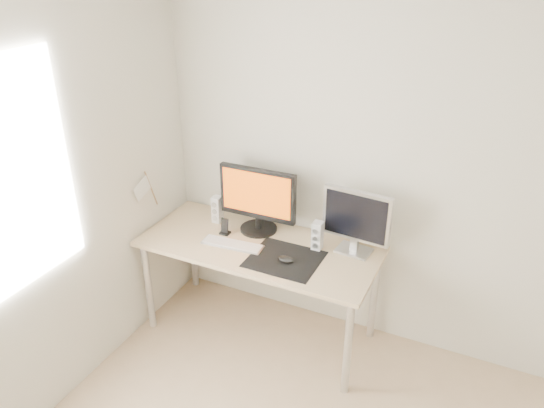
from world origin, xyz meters
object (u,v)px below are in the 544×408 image
(phone_dock, at_px, (225,229))
(keyboard, at_px, (232,244))
(mouse, at_px, (286,259))
(desk, at_px, (259,254))
(speaker_right, at_px, (317,236))
(main_monitor, at_px, (258,198))
(second_monitor, at_px, (356,219))
(speaker_left, at_px, (217,209))

(phone_dock, bearing_deg, keyboard, -42.84)
(mouse, xyz_separation_m, desk, (-0.25, 0.12, -0.10))
(mouse, xyz_separation_m, phone_dock, (-0.53, 0.15, 0.01))
(mouse, bearing_deg, speaker_right, 64.05)
(keyboard, bearing_deg, phone_dock, 137.16)
(speaker_right, height_order, phone_dock, speaker_right)
(desk, relative_size, keyboard, 3.74)
(main_monitor, xyz_separation_m, second_monitor, (0.69, 0.02, -0.01))
(mouse, bearing_deg, phone_dock, 164.00)
(mouse, relative_size, desk, 0.07)
(speaker_left, relative_size, speaker_right, 1.00)
(main_monitor, xyz_separation_m, phone_dock, (-0.19, -0.14, -0.22))
(mouse, height_order, phone_dock, phone_dock)
(main_monitor, xyz_separation_m, speaker_right, (0.46, -0.05, -0.16))
(main_monitor, relative_size, phone_dock, 4.64)
(phone_dock, bearing_deg, main_monitor, 37.44)
(main_monitor, height_order, second_monitor, main_monitor)
(desk, height_order, speaker_right, speaker_right)
(phone_dock, bearing_deg, speaker_right, 7.93)
(speaker_left, distance_m, keyboard, 0.37)
(desk, xyz_separation_m, keyboard, (-0.16, -0.09, 0.09))
(desk, bearing_deg, phone_dock, 174.54)
(speaker_right, distance_m, phone_dock, 0.65)
(mouse, xyz_separation_m, main_monitor, (-0.34, 0.29, 0.23))
(mouse, relative_size, phone_dock, 0.89)
(speaker_left, height_order, speaker_right, same)
(phone_dock, bearing_deg, second_monitor, 10.32)
(keyboard, distance_m, phone_dock, 0.17)
(speaker_right, bearing_deg, speaker_left, 176.80)
(speaker_right, relative_size, keyboard, 0.46)
(phone_dock, bearing_deg, desk, -5.46)
(desk, bearing_deg, speaker_left, 158.86)
(desk, relative_size, speaker_right, 8.18)
(mouse, height_order, desk, mouse)
(main_monitor, height_order, keyboard, main_monitor)
(desk, xyz_separation_m, main_monitor, (-0.09, 0.17, 0.33))
(speaker_left, xyz_separation_m, speaker_right, (0.78, -0.04, 0.00))
(mouse, distance_m, speaker_right, 0.28)
(main_monitor, bearing_deg, phone_dock, -142.56)
(speaker_left, distance_m, speaker_right, 0.78)
(keyboard, bearing_deg, main_monitor, 75.71)
(main_monitor, distance_m, second_monitor, 0.69)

